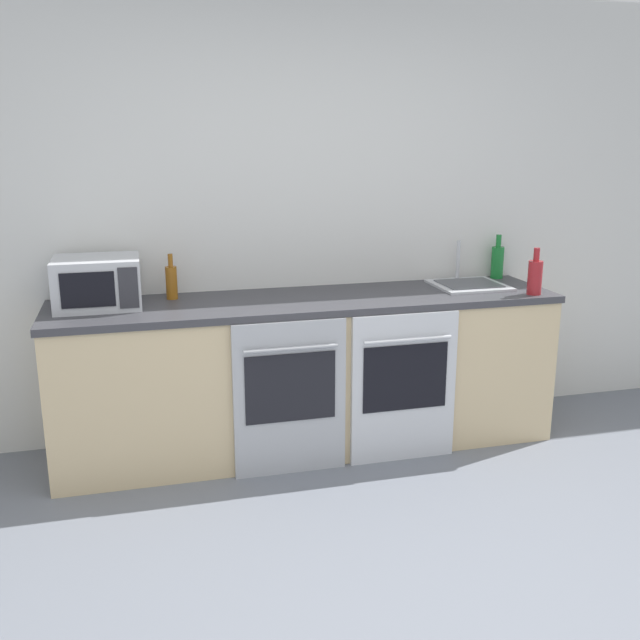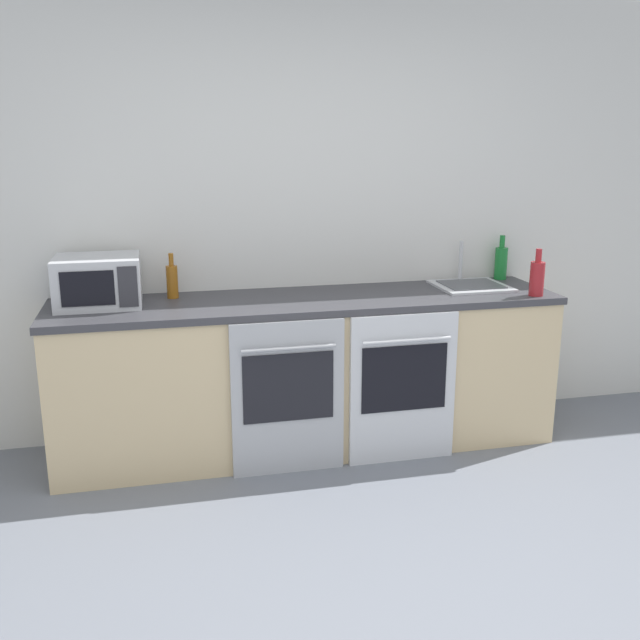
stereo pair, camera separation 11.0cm
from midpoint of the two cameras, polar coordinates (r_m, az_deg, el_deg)
The scene contains 9 objects.
wall_back at distance 4.32m, azimuth -1.25°, elevation 8.01°, with size 10.00×0.06×2.60m.
counter_back at distance 4.17m, azimuth -0.18°, elevation -4.22°, with size 2.89×0.67×0.90m.
oven_left at distance 3.83m, azimuth -1.74°, elevation -6.20°, with size 0.61×0.06×0.86m.
oven_right at distance 4.00m, azimuth 7.45°, elevation -5.40°, with size 0.61×0.06×0.86m.
microwave at distance 4.01m, azimuth -16.57°, elevation 3.00°, with size 0.45×0.38×0.27m.
bottle_red at distance 4.29m, azimuth 17.68°, elevation 3.27°, with size 0.08×0.08×0.27m.
bottle_green at distance 4.73m, azimuth 14.93°, elevation 4.50°, with size 0.08×0.08×0.28m.
bottle_amber at distance 4.11m, azimuth -10.99°, elevation 3.12°, with size 0.06×0.06×0.26m.
sink at distance 4.45m, azimuth 12.65°, elevation 2.78°, with size 0.42×0.41×0.26m.
Camera 2 is at (-0.83, -2.09, 1.80)m, focal length 40.00 mm.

